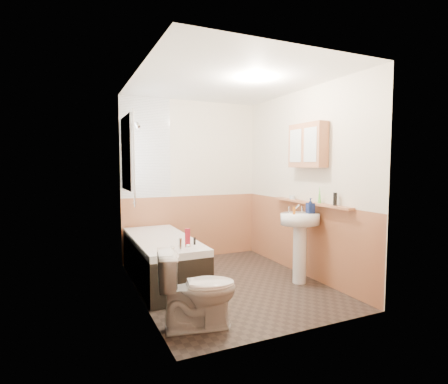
% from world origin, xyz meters
% --- Properties ---
extents(floor, '(2.80, 2.80, 0.00)m').
position_xyz_m(floor, '(0.00, 0.00, 0.00)').
color(floor, black).
rests_on(floor, ground).
extents(ceiling, '(2.80, 2.80, 0.00)m').
position_xyz_m(ceiling, '(0.00, 0.00, 2.50)').
color(ceiling, white).
rests_on(ceiling, ground).
extents(wall_back, '(2.20, 0.02, 2.50)m').
position_xyz_m(wall_back, '(0.00, 1.41, 1.25)').
color(wall_back, beige).
rests_on(wall_back, ground).
extents(wall_front, '(2.20, 0.02, 2.50)m').
position_xyz_m(wall_front, '(0.00, -1.41, 1.25)').
color(wall_front, beige).
rests_on(wall_front, ground).
extents(wall_left, '(0.02, 2.80, 2.50)m').
position_xyz_m(wall_left, '(-1.11, 0.00, 1.25)').
color(wall_left, beige).
rests_on(wall_left, ground).
extents(wall_right, '(0.02, 2.80, 2.50)m').
position_xyz_m(wall_right, '(1.11, 0.00, 1.25)').
color(wall_right, beige).
rests_on(wall_right, ground).
extents(wainscot_right, '(0.01, 2.80, 1.00)m').
position_xyz_m(wainscot_right, '(1.09, 0.00, 0.50)').
color(wainscot_right, '#B5724A').
rests_on(wainscot_right, wall_right).
extents(wainscot_front, '(2.20, 0.01, 1.00)m').
position_xyz_m(wainscot_front, '(0.00, -1.39, 0.50)').
color(wainscot_front, '#B5724A').
rests_on(wainscot_front, wall_front).
extents(wainscot_back, '(2.20, 0.01, 1.00)m').
position_xyz_m(wainscot_back, '(0.00, 1.39, 0.50)').
color(wainscot_back, '#B5724A').
rests_on(wainscot_back, wall_back).
extents(tile_cladding_left, '(0.01, 2.80, 2.50)m').
position_xyz_m(tile_cladding_left, '(-1.09, 0.00, 1.25)').
color(tile_cladding_left, white).
rests_on(tile_cladding_left, wall_left).
extents(tile_return_back, '(0.75, 0.01, 1.50)m').
position_xyz_m(tile_return_back, '(-0.73, 1.39, 1.75)').
color(tile_return_back, white).
rests_on(tile_return_back, wall_back).
extents(window, '(0.03, 0.79, 0.99)m').
position_xyz_m(window, '(-1.06, 0.95, 1.65)').
color(window, white).
rests_on(window, wall_left).
extents(bathtub, '(0.70, 1.77, 0.71)m').
position_xyz_m(bathtub, '(-0.73, 0.47, 0.30)').
color(bathtub, black).
rests_on(bathtub, floor).
extents(shower_riser, '(0.11, 0.08, 1.21)m').
position_xyz_m(shower_riser, '(-1.04, 0.53, 1.68)').
color(shower_riser, silver).
rests_on(shower_riser, wall_left).
extents(toilet, '(0.79, 0.54, 0.71)m').
position_xyz_m(toilet, '(-0.76, -0.94, 0.36)').
color(toilet, white).
rests_on(toilet, floor).
extents(sink, '(0.52, 0.42, 1.00)m').
position_xyz_m(sink, '(0.84, -0.32, 0.63)').
color(sink, white).
rests_on(sink, floor).
extents(pine_shelf, '(0.10, 1.48, 0.03)m').
position_xyz_m(pine_shelf, '(1.04, -0.23, 1.00)').
color(pine_shelf, '#B5724A').
rests_on(pine_shelf, wall_right).
extents(medicine_cabinet, '(0.16, 0.63, 0.57)m').
position_xyz_m(medicine_cabinet, '(1.01, -0.21, 1.74)').
color(medicine_cabinet, '#B5724A').
rests_on(medicine_cabinet, wall_right).
extents(foam_can, '(0.05, 0.05, 0.15)m').
position_xyz_m(foam_can, '(1.04, -0.71, 1.09)').
color(foam_can, black).
rests_on(foam_can, pine_shelf).
extents(green_bottle, '(0.05, 0.05, 0.22)m').
position_xyz_m(green_bottle, '(1.04, -0.43, 1.13)').
color(green_bottle, '#59C647').
rests_on(green_bottle, pine_shelf).
extents(black_jar, '(0.10, 0.10, 0.05)m').
position_xyz_m(black_jar, '(1.04, 0.14, 1.04)').
color(black_jar, silver).
rests_on(black_jar, pine_shelf).
extents(soap_bottle, '(0.12, 0.21, 0.09)m').
position_xyz_m(soap_bottle, '(0.96, -0.36, 0.93)').
color(soap_bottle, navy).
rests_on(soap_bottle, sink).
extents(clear_bottle, '(0.04, 0.04, 0.09)m').
position_xyz_m(clear_bottle, '(0.72, -0.36, 0.93)').
color(clear_bottle, orange).
rests_on(clear_bottle, sink).
extents(blue_gel, '(0.07, 0.06, 0.21)m').
position_xyz_m(blue_gel, '(-0.60, -0.18, 0.67)').
color(blue_gel, maroon).
rests_on(blue_gel, bathtub).
extents(cream_jar, '(0.08, 0.08, 0.05)m').
position_xyz_m(cream_jar, '(-0.90, -0.31, 0.59)').
color(cream_jar, silver).
rests_on(cream_jar, bathtub).
extents(orange_bottle, '(0.03, 0.03, 0.08)m').
position_xyz_m(orange_bottle, '(-0.49, -0.10, 0.61)').
color(orange_bottle, black).
rests_on(orange_bottle, bathtub).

